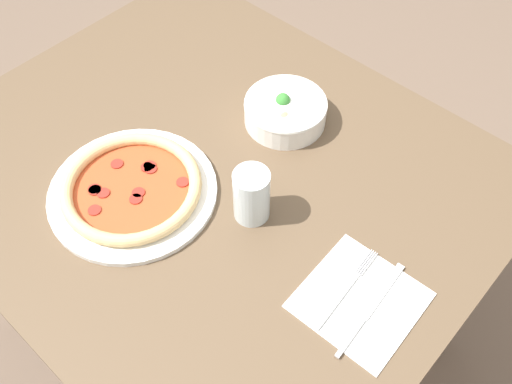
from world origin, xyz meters
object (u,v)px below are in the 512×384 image
at_px(bowl, 286,110).
at_px(glass, 252,195).
at_px(fork, 346,290).
at_px(knife, 369,312).
at_px(pizza, 132,189).

bearing_deg(bowl, glass, -63.83).
relative_size(fork, knife, 0.87).
height_order(knife, glass, glass).
bearing_deg(knife, glass, 81.32).
distance_m(fork, knife, 0.06).
bearing_deg(knife, bowl, 53.30).
xyz_separation_m(pizza, glass, (0.21, 0.13, 0.04)).
bearing_deg(pizza, fork, 14.15).
bearing_deg(fork, glass, 82.22).
relative_size(fork, glass, 1.67).
xyz_separation_m(bowl, fork, (0.36, -0.25, -0.03)).
bearing_deg(glass, fork, -3.14).
bearing_deg(fork, knife, -102.62).
bearing_deg(bowl, pizza, -104.32).
relative_size(pizza, fork, 1.74).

